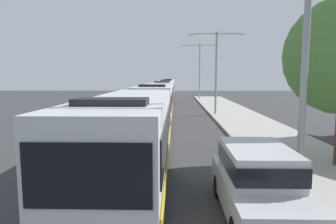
% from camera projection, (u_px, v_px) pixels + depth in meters
% --- Properties ---
extents(bus_lead, '(2.58, 10.58, 3.21)m').
position_uv_depth(bus_lead, '(131.00, 135.00, 10.50)').
color(bus_lead, silver).
rests_on(bus_lead, ground_plane).
extents(bus_second_in_line, '(2.58, 12.24, 3.21)m').
position_uv_depth(bus_second_in_line, '(156.00, 102.00, 23.67)').
color(bus_second_in_line, silver).
rests_on(bus_second_in_line, ground_plane).
extents(bus_middle, '(2.58, 11.75, 3.21)m').
position_uv_depth(bus_middle, '(163.00, 93.00, 37.35)').
color(bus_middle, silver).
rests_on(bus_middle, ground_plane).
extents(bus_fourth_in_line, '(2.58, 11.90, 3.21)m').
position_uv_depth(bus_fourth_in_line, '(166.00, 88.00, 51.27)').
color(bus_fourth_in_line, silver).
rests_on(bus_fourth_in_line, ground_plane).
extents(bus_rear, '(2.58, 11.50, 3.21)m').
position_uv_depth(bus_rear, '(168.00, 86.00, 64.79)').
color(bus_rear, silver).
rests_on(bus_rear, ground_plane).
extents(white_suv, '(1.86, 4.64, 1.90)m').
position_uv_depth(white_suv, '(257.00, 180.00, 7.86)').
color(white_suv, '#B7B7BC').
rests_on(white_suv, ground_plane).
extents(streetlamp_near, '(6.44, 0.28, 8.52)m').
position_uv_depth(streetlamp_near, '(307.00, 20.00, 8.79)').
color(streetlamp_near, gray).
rests_on(streetlamp_near, sidewalk).
extents(streetlamp_mid, '(5.25, 0.28, 7.76)m').
position_uv_depth(streetlamp_mid, '(216.00, 64.00, 28.36)').
color(streetlamp_mid, gray).
rests_on(streetlamp_mid, sidewalk).
extents(streetlamp_far, '(5.72, 0.28, 8.72)m').
position_uv_depth(streetlamp_far, '(200.00, 66.00, 47.82)').
color(streetlamp_far, gray).
rests_on(streetlamp_far, sidewalk).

